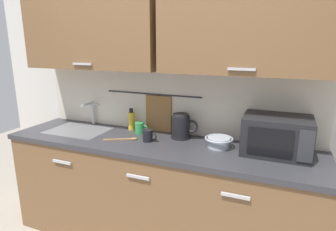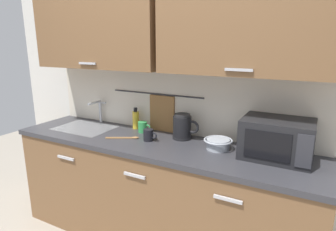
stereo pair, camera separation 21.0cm
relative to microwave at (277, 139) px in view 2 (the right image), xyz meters
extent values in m
cube|color=brown|center=(-0.89, -0.11, -0.61)|extent=(2.50, 0.60, 0.86)
cube|color=#B7B7BC|center=(-1.58, -0.42, -0.30)|extent=(0.18, 0.02, 0.02)
cube|color=#B7B7BC|center=(-0.89, -0.42, -0.30)|extent=(0.18, 0.02, 0.02)
cube|color=#B7B7BC|center=(-0.20, -0.42, -0.30)|extent=(0.18, 0.02, 0.02)
cube|color=#333338|center=(-0.89, -0.11, -0.16)|extent=(2.53, 0.63, 0.04)
cube|color=#9EA0A5|center=(-1.67, -0.09, -0.18)|extent=(0.52, 0.38, 0.09)
cube|color=silver|center=(-0.89, 0.22, 0.21)|extent=(3.70, 0.06, 2.50)
cube|color=beige|center=(-0.89, 0.19, 0.14)|extent=(2.50, 0.01, 0.55)
cube|color=brown|center=(-1.52, 0.03, 0.77)|extent=(1.23, 0.33, 0.70)
cube|color=#B7B7BC|center=(-1.52, -0.15, 0.47)|extent=(0.18, 0.01, 0.02)
cube|color=brown|center=(-0.25, 0.03, 0.77)|extent=(1.23, 0.33, 0.70)
cube|color=#B7B7BC|center=(-0.25, -0.15, 0.47)|extent=(0.18, 0.01, 0.02)
cylinder|color=#333338|center=(-1.05, 0.17, 0.19)|extent=(0.90, 0.01, 0.01)
cube|color=olive|center=(-0.99, 0.17, 0.01)|extent=(0.24, 0.02, 0.34)
cylinder|color=#B2B5BA|center=(-1.67, 0.14, -0.03)|extent=(0.03, 0.03, 0.22)
cylinder|color=#B2B5BA|center=(-1.67, 0.06, 0.07)|extent=(0.02, 0.16, 0.02)
cube|color=#B2B5BA|center=(-1.63, 0.14, 0.06)|extent=(0.07, 0.02, 0.01)
cube|color=black|center=(0.00, 0.00, 0.00)|extent=(0.46, 0.34, 0.27)
cube|color=black|center=(-0.04, -0.17, 0.00)|extent=(0.29, 0.01, 0.18)
cube|color=#2D2D33|center=(0.18, -0.17, 0.00)|extent=(0.09, 0.01, 0.21)
cylinder|color=black|center=(-0.74, 0.06, -0.13)|extent=(0.16, 0.16, 0.02)
cylinder|color=black|center=(-0.74, 0.06, -0.03)|extent=(0.15, 0.15, 0.17)
cylinder|color=#262628|center=(-0.74, 0.06, 0.06)|extent=(0.13, 0.13, 0.02)
torus|color=black|center=(-0.65, 0.06, -0.02)|extent=(0.11, 0.02, 0.11)
cylinder|color=yellow|center=(-1.23, 0.12, -0.06)|extent=(0.06, 0.06, 0.16)
cylinder|color=black|center=(-1.23, 0.12, 0.04)|extent=(0.03, 0.03, 0.04)
cylinder|color=green|center=(-1.12, 0.05, -0.09)|extent=(0.08, 0.08, 0.09)
torus|color=green|center=(-1.07, 0.05, -0.09)|extent=(0.06, 0.01, 0.06)
cylinder|color=#A5ADB7|center=(-0.40, -0.03, -0.10)|extent=(0.17, 0.17, 0.07)
torus|color=#A5ADB7|center=(-0.40, -0.03, -0.07)|extent=(0.21, 0.21, 0.01)
cylinder|color=black|center=(-0.96, -0.11, -0.09)|extent=(0.08, 0.08, 0.09)
torus|color=black|center=(-0.90, -0.11, -0.09)|extent=(0.06, 0.01, 0.06)
cube|color=#9E7042|center=(-1.20, -0.18, -0.13)|extent=(0.20, 0.12, 0.01)
ellipsoid|color=#9E7042|center=(-1.08, -0.12, -0.13)|extent=(0.07, 0.06, 0.01)
camera|label=1|loc=(0.02, -2.05, 0.63)|focal=30.42mm
camera|label=2|loc=(0.21, -1.96, 0.63)|focal=30.42mm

